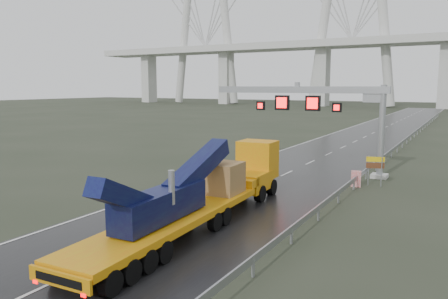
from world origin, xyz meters
The scene contains 7 objects.
ground centered at (0.00, 0.00, 0.00)m, with size 400.00×400.00×0.00m, color #293021.
road centered at (0.00, 40.00, 0.01)m, with size 11.00×200.00×0.02m, color black.
guardrail centered at (6.10, 30.00, 0.70)m, with size 0.20×140.00×1.40m, color #93949B, non-canonical shape.
sign_gantry centered at (2.10, 17.99, 5.61)m, with size 14.90×1.20×7.42m.
heavy_haul_truck centered at (0.92, 2.62, 1.64)m, with size 3.48×18.12×4.23m.
exit_sign_pair centered at (7.10, 14.94, 1.51)m, with size 1.20×0.47×2.16m.
striped_barrier centered at (6.00, 14.04, 0.57)m, with size 0.67×0.36×1.14m, color red.
Camera 1 is at (12.77, -17.01, 7.07)m, focal length 35.00 mm.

